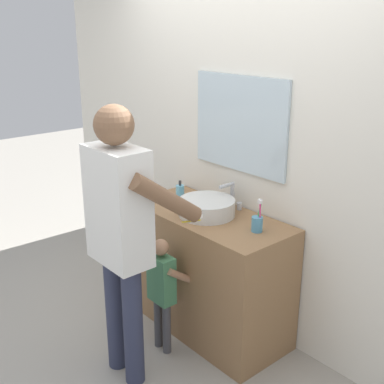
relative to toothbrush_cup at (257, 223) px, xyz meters
name	(u,v)px	position (x,y,z in m)	size (l,w,h in m)	color
ground_plane	(176,342)	(-0.40, -0.33, -0.93)	(14.00, 14.00, 0.00)	#9E998E
back_wall	(244,138)	(-0.40, 0.29, 0.42)	(4.40, 0.10, 2.70)	silver
vanity_cabinet	(208,272)	(-0.40, -0.03, -0.49)	(1.18, 0.54, 0.87)	olive
sink_basin	(207,207)	(-0.40, -0.05, 0.00)	(0.38, 0.38, 0.11)	silver
faucet	(231,196)	(-0.40, 0.17, 0.03)	(0.18, 0.14, 0.18)	#B7BABF
toothbrush_cup	(257,223)	(0.00, 0.00, 0.00)	(0.07, 0.07, 0.21)	#4C8EB2
soap_bottle	(180,194)	(-0.71, -0.03, 0.01)	(0.06, 0.06, 0.17)	#66B2D1
child_toddler	(162,285)	(-0.40, -0.43, -0.44)	(0.25, 0.25, 0.81)	#47474C
adult_parent	(122,223)	(-0.36, -0.74, 0.09)	(0.52, 0.55, 1.69)	#2D334C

